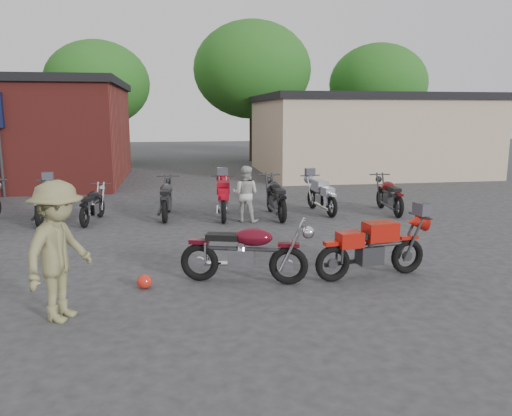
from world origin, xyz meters
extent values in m
plane|color=#2D2D30|center=(0.00, 0.00, 0.00)|extent=(90.00, 90.00, 0.00)
cube|color=tan|center=(8.50, 15.00, 1.75)|extent=(10.00, 8.00, 3.50)
ellipsoid|color=red|center=(-1.36, -0.37, 0.12)|extent=(0.33, 0.33, 0.24)
imported|color=beige|center=(1.06, 4.57, 0.76)|extent=(0.91, 0.83, 1.52)
imported|color=olive|center=(-2.43, -1.46, 0.99)|extent=(1.21, 1.47, 1.99)
camera|label=1|loc=(-0.81, -8.53, 2.88)|focal=35.00mm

